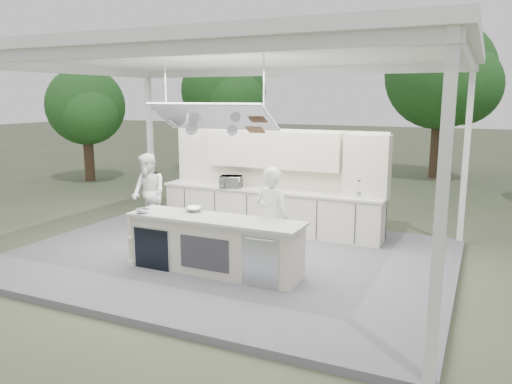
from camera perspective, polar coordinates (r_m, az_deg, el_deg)
The scene contains 12 objects.
ground at distance 9.56m, azimuth -3.04°, elevation -7.87°, with size 90.00×90.00×0.00m, color #4B5238.
stage_deck at distance 9.54m, azimuth -3.04°, elevation -7.53°, with size 8.00×6.00×0.12m, color #5A5A5F.
tent at distance 9.07m, azimuth -3.30°, elevation 14.91°, with size 8.20×6.20×3.86m.
demo_island at distance 8.54m, azimuth -4.88°, elevation -6.01°, with size 3.10×0.79×0.95m.
back_counter at distance 11.05m, azimuth 1.53°, elevation -2.06°, with size 5.08×0.72×0.95m.
back_wall_unit at distance 10.91m, azimuth 4.15°, elevation 2.96°, with size 5.05×0.48×2.25m.
tree_cluster at distance 18.31m, azimuth 11.08°, elevation 11.36°, with size 19.55×9.40×5.85m.
head_chef at distance 8.47m, azimuth 1.86°, elevation -3.13°, with size 0.66×0.43×1.80m, color white.
sous_chef at distance 11.18m, azimuth -12.17°, elevation -0.11°, with size 0.84×0.66×1.74m, color white.
toaster_oven at distance 11.11m, azimuth -2.87°, elevation 1.18°, with size 0.48×0.32×0.26m, color silver.
bowl_large at distance 8.89m, azimuth -7.08°, elevation -1.96°, with size 0.32×0.32×0.08m, color #B8BBBF.
bowl_small at distance 8.91m, azimuth -12.87°, elevation -2.14°, with size 0.24×0.24×0.07m, color silver.
Camera 1 is at (4.25, -8.00, 3.07)m, focal length 35.00 mm.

